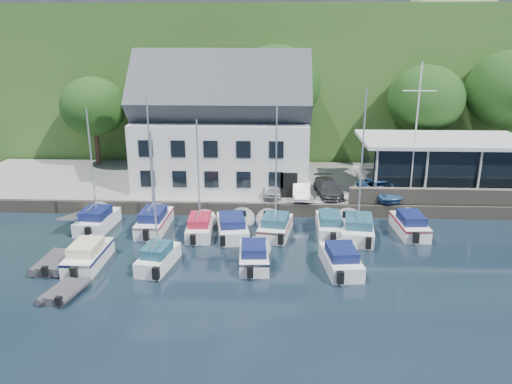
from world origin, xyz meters
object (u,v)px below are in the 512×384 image
harbor_building (223,132)px  boat_r2_1 (154,195)px  boat_r1_0 (92,164)px  boat_r1_4 (276,172)px  club_pavilion (440,163)px  boat_r1_7 (410,223)px  car_dgrey (328,187)px  boat_r1_1 (151,164)px  flagpole (416,132)px  dinghy_1 (64,290)px  boat_r2_2 (254,254)px  boat_r2_0 (88,253)px  boat_r1_2 (198,175)px  boat_r1_5 (329,223)px  car_silver (272,188)px  boat_r2_3 (341,257)px  dinghy_0 (56,261)px  car_white (301,190)px  boat_r1_3 (232,224)px  boat_r1_6 (361,170)px  car_blue (381,188)px

harbor_building → boat_r2_1: harbor_building is taller
boat_r1_0 → boat_r1_4: bearing=1.2°
club_pavilion → boat_r1_4: 16.10m
boat_r1_0 → boat_r1_7: bearing=4.1°
car_dgrey → boat_r1_1: 14.07m
club_pavilion → flagpole: bearing=-135.5°
harbor_building → dinghy_1: harbor_building is taller
boat_r1_4 → boat_r2_2: (-1.24, -4.84, -3.72)m
boat_r2_0 → boat_r2_2: (9.81, 0.41, -0.04)m
club_pavilion → boat_r2_1: size_ratio=1.50×
harbor_building → car_dgrey: harbor_building is taller
boat_r1_2 → boat_r1_5: bearing=1.0°
flagpole → car_silver: bearing=-179.7°
boat_r1_1 → boat_r1_4: boat_r1_1 is taller
boat_r2_0 → boat_r1_1: bearing=67.1°
boat_r1_1 → boat_r1_5: size_ratio=1.61×
flagpole → dinghy_1: 26.56m
flagpole → boat_r2_1: flagpole is taller
boat_r1_4 → boat_r2_3: boat_r1_4 is taller
boat_r1_5 → dinghy_1: boat_r1_5 is taller
car_dgrey → dinghy_0: bearing=-153.4°
car_dgrey → boat_r1_1: bearing=-164.5°
car_white → boat_r1_5: bearing=-68.1°
harbor_building → car_silver: (4.18, -3.58, -3.76)m
boat_r1_1 → boat_r2_1: size_ratio=1.08×
boat_r1_4 → club_pavilion: bearing=42.3°
boat_r2_1 → boat_r2_2: boat_r2_1 is taller
boat_r1_2 → boat_r1_3: (2.21, -0.00, -3.52)m
boat_r2_1 → boat_r1_6: bearing=32.1°
flagpole → boat_r2_3: flagpole is taller
boat_r2_1 → boat_r2_2: (5.62, 0.47, -3.69)m
boat_r1_1 → boat_r2_0: boat_r1_1 is taller
boat_r2_3 → boat_r1_3: bearing=136.4°
boat_r1_2 → boat_r2_0: 8.56m
dinghy_0 → car_blue: bearing=30.4°
dinghy_1 → boat_r2_3: bearing=26.0°
harbor_building → car_white: (6.49, -3.88, -3.73)m
club_pavilion → boat_r1_7: 9.36m
car_blue → boat_r1_7: (1.10, -4.96, -0.94)m
boat_r1_6 → dinghy_1: bearing=-144.4°
club_pavilion → boat_r1_4: boat_r1_4 is taller
car_silver → boat_r1_4: (0.32, -5.59, 2.86)m
flagpole → boat_r1_6: flagpole is taller
dinghy_0 → boat_r1_3: bearing=31.4°
flagpole → car_white: bearing=-177.6°
car_blue → boat_r2_3: (-4.30, -10.73, -0.97)m
boat_r1_0 → boat_r2_3: 17.83m
boat_r2_1 → dinghy_0: boat_r2_1 is taller
flagpole → boat_r1_5: flagpole is taller
car_silver → boat_r2_2: bearing=-96.0°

